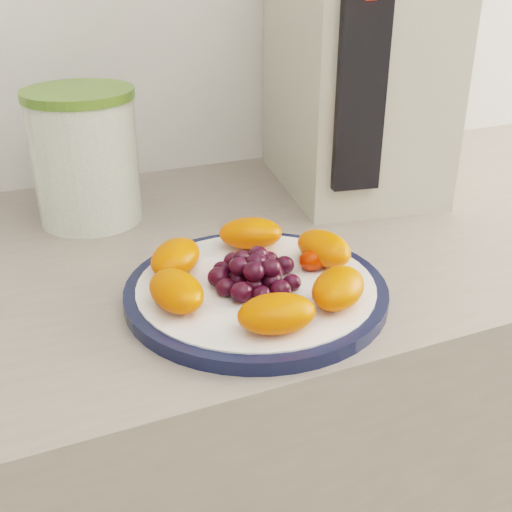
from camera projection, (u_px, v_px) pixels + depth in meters
name	position (u px, v px, depth m)	size (l,w,h in m)	color
counter	(277.00, 480.00, 1.05)	(3.50, 0.60, 0.90)	gray
cabinet_face	(277.00, 494.00, 1.06)	(3.48, 0.58, 0.84)	#9D7751
plate_rim	(256.00, 291.00, 0.69)	(0.28, 0.28, 0.01)	black
plate_face	(256.00, 291.00, 0.69)	(0.25, 0.25, 0.02)	white
canister	(86.00, 161.00, 0.85)	(0.14, 0.14, 0.17)	#3F641C
canister_lid	(78.00, 94.00, 0.81)	(0.14, 0.14, 0.01)	#537829
appliance_body	(356.00, 67.00, 0.93)	(0.21, 0.29, 0.36)	#BAB7A2
appliance_panel	(361.00, 85.00, 0.79)	(0.06, 0.02, 0.27)	black
fruit_plate	(258.00, 270.00, 0.68)	(0.24, 0.24, 0.04)	#FF4401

